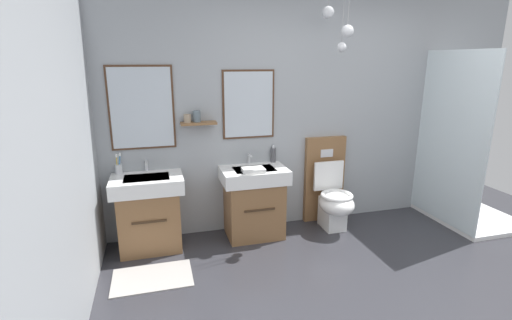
{
  "coord_description": "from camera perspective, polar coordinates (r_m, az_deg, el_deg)",
  "views": [
    {
      "loc": [
        -1.76,
        -2.02,
        1.85
      ],
      "look_at": [
        -0.77,
        1.57,
        0.84
      ],
      "focal_mm": 26.21,
      "sensor_mm": 36.0,
      "label": 1
    }
  ],
  "objects": [
    {
      "name": "tap_on_left_sink",
      "position": [
        3.93,
        -16.43,
        -0.67
      ],
      "size": [
        0.03,
        0.13,
        0.11
      ],
      "color": "silver",
      "rests_on": "vanity_sink_left"
    },
    {
      "name": "bath_mat",
      "position": [
        3.53,
        -15.52,
        -16.92
      ],
      "size": [
        0.68,
        0.44,
        0.01
      ],
      "primitive_type": "cube",
      "color": "#9E9993",
      "rests_on": "ground"
    },
    {
      "name": "wall_left",
      "position": [
        2.17,
        -31.56,
        -0.41
      ],
      "size": [
        0.12,
        3.84,
        2.7
      ],
      "primitive_type": "cube",
      "color": "#999EA3",
      "rests_on": "ground"
    },
    {
      "name": "wall_back",
      "position": [
        4.27,
        8.74,
        8.28
      ],
      "size": [
        4.87,
        0.59,
        2.7
      ],
      "color": "#999EA3",
      "rests_on": "ground"
    },
    {
      "name": "vanity_sink_right",
      "position": [
        4.01,
        -0.36,
        -6.15
      ],
      "size": [
        0.68,
        0.49,
        0.75
      ],
      "color": "brown",
      "rests_on": "ground"
    },
    {
      "name": "folded_hand_towel",
      "position": [
        3.75,
        -0.39,
        -1.57
      ],
      "size": [
        0.22,
        0.16,
        0.04
      ],
      "primitive_type": "cube",
      "color": "white",
      "rests_on": "vanity_sink_right"
    },
    {
      "name": "soap_dispenser",
      "position": [
        4.11,
        2.65,
        0.82
      ],
      "size": [
        0.06,
        0.06,
        0.19
      ],
      "color": "#4C4C51",
      "rests_on": "vanity_sink_right"
    },
    {
      "name": "shower_tray",
      "position": [
        4.96,
        28.99,
        -3.59
      ],
      "size": [
        0.89,
        1.01,
        1.95
      ],
      "color": "white",
      "rests_on": "ground"
    },
    {
      "name": "ground_plane",
      "position": [
        3.28,
        22.25,
        -21.53
      ],
      "size": [
        6.07,
        5.04,
        0.1
      ],
      "primitive_type": "cube",
      "color": "#2D2D33",
      "rests_on": "ground"
    },
    {
      "name": "vanity_sink_left",
      "position": [
        3.89,
        -15.98,
        -7.44
      ],
      "size": [
        0.68,
        0.49,
        0.75
      ],
      "color": "brown",
      "rests_on": "ground"
    },
    {
      "name": "toothbrush_cup",
      "position": [
        3.94,
        -20.23,
        -1.17
      ],
      "size": [
        0.07,
        0.07,
        0.21
      ],
      "color": "silver",
      "rests_on": "vanity_sink_left"
    },
    {
      "name": "tap_on_right_sink",
      "position": [
        4.04,
        -1.03,
        0.4
      ],
      "size": [
        0.03,
        0.13,
        0.11
      ],
      "color": "silver",
      "rests_on": "vanity_sink_right"
    },
    {
      "name": "toilet",
      "position": [
        4.33,
        11.24,
        -5.1
      ],
      "size": [
        0.48,
        0.62,
        1.0
      ],
      "color": "brown",
      "rests_on": "ground"
    }
  ]
}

